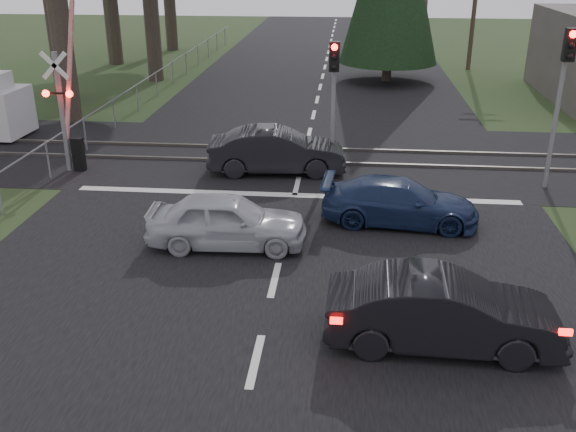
# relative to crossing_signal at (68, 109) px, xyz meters

# --- Properties ---
(ground) EXTENTS (120.00, 120.00, 0.00)m
(ground) POSITION_rel_crossing_signal_xyz_m (7.27, -9.79, -2.06)
(ground) COLOR #2A3D1B
(ground) RESTS_ON ground
(road) EXTENTS (14.00, 100.00, 0.01)m
(road) POSITION_rel_crossing_signal_xyz_m (7.27, 0.21, -2.05)
(road) COLOR black
(road) RESTS_ON ground
(rail_corridor) EXTENTS (120.00, 8.00, 0.01)m
(rail_corridor) POSITION_rel_crossing_signal_xyz_m (7.27, 2.21, -2.05)
(rail_corridor) COLOR black
(rail_corridor) RESTS_ON ground
(stop_line) EXTENTS (13.00, 0.35, 0.00)m
(stop_line) POSITION_rel_crossing_signal_xyz_m (7.27, -1.59, -2.05)
(stop_line) COLOR silver
(stop_line) RESTS_ON ground
(rail_near) EXTENTS (120.00, 0.12, 0.10)m
(rail_near) POSITION_rel_crossing_signal_xyz_m (7.27, 1.41, -2.01)
(rail_near) COLOR #59544C
(rail_near) RESTS_ON ground
(rail_far) EXTENTS (120.00, 0.12, 0.10)m
(rail_far) POSITION_rel_crossing_signal_xyz_m (7.27, 3.01, -2.01)
(rail_far) COLOR #59544C
(rail_far) RESTS_ON ground
(crossing_signal) EXTENTS (1.62, 0.38, 6.96)m
(crossing_signal) POSITION_rel_crossing_signal_xyz_m (0.00, 0.00, 0.00)
(crossing_signal) COLOR slate
(crossing_signal) RESTS_ON ground
(traffic_signal_right) EXTENTS (0.68, 0.48, 4.70)m
(traffic_signal_right) POSITION_rel_crossing_signal_xyz_m (14.82, -0.31, 1.26)
(traffic_signal_right) COLOR slate
(traffic_signal_right) RESTS_ON ground
(traffic_signal_center) EXTENTS (0.32, 0.48, 4.10)m
(traffic_signal_center) POSITION_rel_crossing_signal_xyz_m (8.27, 0.89, 0.75)
(traffic_signal_center) COLOR slate
(traffic_signal_center) RESTS_ON ground
(fence_left) EXTENTS (0.10, 36.00, 1.20)m
(fence_left) POSITION_rel_crossing_signal_xyz_m (-0.53, 12.71, -2.06)
(fence_left) COLOR slate
(fence_left) RESTS_ON ground
(dark_hatchback) EXTENTS (4.23, 1.56, 1.38)m
(dark_hatchback) POSITION_rel_crossing_signal_xyz_m (10.57, -8.95, -1.37)
(dark_hatchback) COLOR black
(dark_hatchback) RESTS_ON ground
(silver_car) EXTENTS (3.90, 1.69, 1.31)m
(silver_car) POSITION_rel_crossing_signal_xyz_m (5.94, -5.14, -1.40)
(silver_car) COLOR #AEB0B6
(silver_car) RESTS_ON ground
(blue_sedan) EXTENTS (4.19, 1.97, 1.18)m
(blue_sedan) POSITION_rel_crossing_signal_xyz_m (10.18, -3.34, -1.47)
(blue_sedan) COLOR #182648
(blue_sedan) RESTS_ON ground
(dark_car_far) EXTENTS (4.47, 1.89, 1.44)m
(dark_car_far) POSITION_rel_crossing_signal_xyz_m (6.53, 0.45, -1.34)
(dark_car_far) COLOR black
(dark_car_far) RESTS_ON ground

